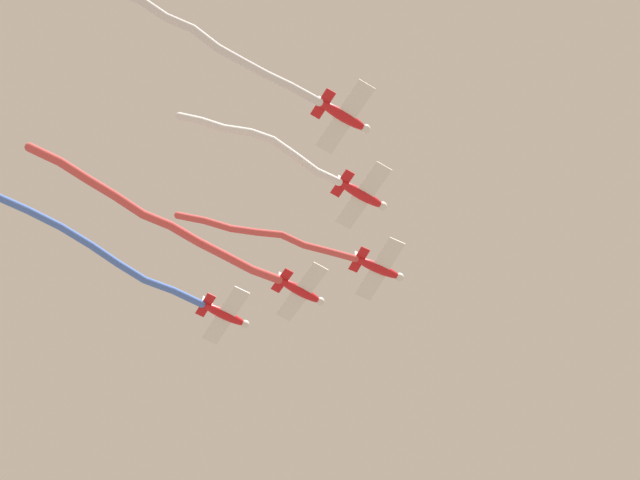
# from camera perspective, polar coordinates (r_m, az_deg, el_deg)

# --- Properties ---
(airplane_lead) EXTENTS (6.08, 7.04, 1.89)m
(airplane_lead) POSITION_cam_1_polar(r_m,az_deg,el_deg) (85.04, 4.04, -1.94)
(airplane_lead) COLOR red
(smoke_trail_lead) EXTENTS (13.66, 13.24, 2.37)m
(smoke_trail_lead) POSITION_cam_1_polar(r_m,az_deg,el_deg) (82.17, -3.46, 0.26)
(smoke_trail_lead) COLOR #DB4C4C
(airplane_left_wing) EXTENTS (5.82, 7.34, 1.89)m
(airplane_left_wing) POSITION_cam_1_polar(r_m,az_deg,el_deg) (86.32, -1.28, -3.49)
(airplane_left_wing) COLOR red
(smoke_trail_left_wing) EXTENTS (24.55, 13.83, 2.20)m
(smoke_trail_left_wing) POSITION_cam_1_polar(r_m,az_deg,el_deg) (82.66, -10.85, 1.41)
(smoke_trail_left_wing) COLOR #DB4C4C
(airplane_right_wing) EXTENTS (5.86, 7.31, 1.89)m
(airplane_right_wing) POSITION_cam_1_polar(r_m,az_deg,el_deg) (81.22, 2.90, 3.07)
(airplane_right_wing) COLOR red
(smoke_trail_right_wing) EXTENTS (13.04, 11.25, 2.33)m
(smoke_trail_right_wing) POSITION_cam_1_polar(r_m,az_deg,el_deg) (80.07, -3.96, 6.54)
(smoke_trail_right_wing) COLOR white
(airplane_slot) EXTENTS (5.91, 7.27, 1.89)m
(airplane_slot) POSITION_cam_1_polar(r_m,az_deg,el_deg) (88.12, -6.44, -5.05)
(airplane_slot) COLOR red
(smoke_trail_slot) EXTENTS (29.48, 14.48, 2.10)m
(smoke_trail_slot) POSITION_cam_1_polar(r_m,az_deg,el_deg) (85.41, -17.18, 0.77)
(smoke_trail_slot) COLOR #4C75DB
(airplane_trail) EXTENTS (5.86, 7.31, 1.89)m
(airplane_trail) POSITION_cam_1_polar(r_m,az_deg,el_deg) (77.56, 1.66, 8.37)
(airplane_trail) COLOR red
(smoke_trail_trail) EXTENTS (21.98, 15.76, 4.24)m
(smoke_trail_trail) POSITION_cam_1_polar(r_m,az_deg,el_deg) (77.37, -8.82, 13.86)
(smoke_trail_trail) COLOR white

